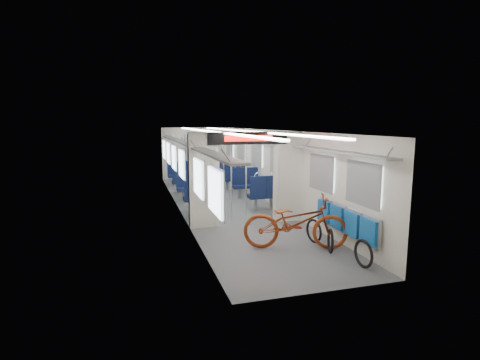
{
  "coord_description": "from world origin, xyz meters",
  "views": [
    {
      "loc": [
        -2.71,
        -10.76,
        2.54
      ],
      "look_at": [
        -0.11,
        -1.75,
        1.08
      ],
      "focal_mm": 28.0,
      "sensor_mm": 36.0,
      "label": 1
    }
  ],
  "objects_px": {
    "seat_bay_far_right": "(228,172)",
    "stanchion_far_right": "(224,163)",
    "bike_hoop_c": "(314,232)",
    "seat_bay_far_left": "(182,175)",
    "flip_bench": "(345,220)",
    "stanchion_near_left": "(231,177)",
    "bike_hoop_b": "(330,242)",
    "seat_bay_near_right": "(254,186)",
    "bicycle": "(296,222)",
    "stanchion_far_left": "(209,164)",
    "stanchion_near_right": "(246,174)",
    "bike_hoop_a": "(363,255)",
    "seat_bay_near_left": "(195,189)"
  },
  "relations": [
    {
      "from": "seat_bay_near_right",
      "to": "bicycle",
      "type": "bearing_deg",
      "value": -97.27
    },
    {
      "from": "bicycle",
      "to": "seat_bay_near_left",
      "type": "height_order",
      "value": "bicycle"
    },
    {
      "from": "seat_bay_far_left",
      "to": "stanchion_far_left",
      "type": "height_order",
      "value": "stanchion_far_left"
    },
    {
      "from": "stanchion_near_left",
      "to": "stanchion_far_left",
      "type": "distance_m",
      "value": 3.21
    },
    {
      "from": "flip_bench",
      "to": "stanchion_near_left",
      "type": "relative_size",
      "value": 0.93
    },
    {
      "from": "bike_hoop_b",
      "to": "stanchion_far_right",
      "type": "distance_m",
      "value": 6.31
    },
    {
      "from": "stanchion_far_left",
      "to": "stanchion_far_right",
      "type": "height_order",
      "value": "same"
    },
    {
      "from": "flip_bench",
      "to": "seat_bay_near_right",
      "type": "relative_size",
      "value": 0.99
    },
    {
      "from": "bike_hoop_c",
      "to": "seat_bay_far_left",
      "type": "distance_m",
      "value": 7.47
    },
    {
      "from": "bicycle",
      "to": "stanchion_near_left",
      "type": "height_order",
      "value": "stanchion_near_left"
    },
    {
      "from": "seat_bay_far_left",
      "to": "stanchion_far_right",
      "type": "relative_size",
      "value": 0.87
    },
    {
      "from": "seat_bay_far_left",
      "to": "stanchion_near_right",
      "type": "relative_size",
      "value": 0.87
    },
    {
      "from": "stanchion_near_left",
      "to": "stanchion_far_right",
      "type": "bearing_deg",
      "value": 79.72
    },
    {
      "from": "flip_bench",
      "to": "stanchion_near_right",
      "type": "distance_m",
      "value": 3.43
    },
    {
      "from": "seat_bay_far_right",
      "to": "bicycle",
      "type": "bearing_deg",
      "value": -94.1
    },
    {
      "from": "stanchion_near_left",
      "to": "stanchion_far_right",
      "type": "height_order",
      "value": "same"
    },
    {
      "from": "seat_bay_far_right",
      "to": "stanchion_far_left",
      "type": "xyz_separation_m",
      "value": [
        -1.18,
        -2.01,
        0.6
      ]
    },
    {
      "from": "flip_bench",
      "to": "bike_hoop_b",
      "type": "distance_m",
      "value": 0.58
    },
    {
      "from": "stanchion_near_left",
      "to": "stanchion_far_left",
      "type": "height_order",
      "value": "same"
    },
    {
      "from": "bicycle",
      "to": "seat_bay_far_right",
      "type": "height_order",
      "value": "seat_bay_far_right"
    },
    {
      "from": "bike_hoop_b",
      "to": "seat_bay_far_right",
      "type": "distance_m",
      "value": 8.11
    },
    {
      "from": "bike_hoop_b",
      "to": "seat_bay_near_right",
      "type": "bearing_deg",
      "value": 90.0
    },
    {
      "from": "bicycle",
      "to": "seat_bay_far_left",
      "type": "distance_m",
      "value": 7.58
    },
    {
      "from": "bicycle",
      "to": "bike_hoop_c",
      "type": "xyz_separation_m",
      "value": [
        0.53,
        0.22,
        -0.32
      ]
    },
    {
      "from": "seat_bay_far_right",
      "to": "stanchion_far_left",
      "type": "bearing_deg",
      "value": -120.56
    },
    {
      "from": "stanchion_far_right",
      "to": "bike_hoop_c",
      "type": "bearing_deg",
      "value": -83.68
    },
    {
      "from": "flip_bench",
      "to": "seat_bay_far_right",
      "type": "bearing_deg",
      "value": 93.03
    },
    {
      "from": "flip_bench",
      "to": "stanchion_near_right",
      "type": "xyz_separation_m",
      "value": [
        -1.11,
        3.19,
        0.57
      ]
    },
    {
      "from": "flip_bench",
      "to": "stanchion_far_left",
      "type": "bearing_deg",
      "value": 105.17
    },
    {
      "from": "bike_hoop_b",
      "to": "seat_bay_near_right",
      "type": "height_order",
      "value": "seat_bay_near_right"
    },
    {
      "from": "bike_hoop_a",
      "to": "stanchion_far_right",
      "type": "xyz_separation_m",
      "value": [
        -0.81,
        7.03,
        0.92
      ]
    },
    {
      "from": "flip_bench",
      "to": "stanchion_far_right",
      "type": "distance_m",
      "value": 6.15
    },
    {
      "from": "bike_hoop_b",
      "to": "stanchion_near_left",
      "type": "bearing_deg",
      "value": 113.16
    },
    {
      "from": "bike_hoop_a",
      "to": "seat_bay_near_left",
      "type": "bearing_deg",
      "value": 109.93
    },
    {
      "from": "seat_bay_far_right",
      "to": "stanchion_far_right",
      "type": "xyz_separation_m",
      "value": [
        -0.63,
        -1.89,
        0.6
      ]
    },
    {
      "from": "bike_hoop_a",
      "to": "bike_hoop_b",
      "type": "xyz_separation_m",
      "value": [
        -0.18,
        0.83,
        -0.01
      ]
    },
    {
      "from": "bicycle",
      "to": "stanchion_far_right",
      "type": "bearing_deg",
      "value": 19.91
    },
    {
      "from": "flip_bench",
      "to": "bike_hoop_b",
      "type": "relative_size",
      "value": 4.4
    },
    {
      "from": "flip_bench",
      "to": "stanchion_near_left",
      "type": "distance_m",
      "value": 3.23
    },
    {
      "from": "bike_hoop_b",
      "to": "stanchion_far_left",
      "type": "distance_m",
      "value": 6.28
    },
    {
      "from": "seat_bay_far_left",
      "to": "seat_bay_far_right",
      "type": "distance_m",
      "value": 1.88
    },
    {
      "from": "stanchion_far_left",
      "to": "seat_bay_far_left",
      "type": "bearing_deg",
      "value": 110.84
    },
    {
      "from": "bike_hoop_b",
      "to": "bicycle",
      "type": "bearing_deg",
      "value": 141.63
    },
    {
      "from": "bike_hoop_b",
      "to": "stanchion_near_left",
      "type": "xyz_separation_m",
      "value": [
        -1.23,
        2.89,
        0.93
      ]
    },
    {
      "from": "flip_bench",
      "to": "bike_hoop_c",
      "type": "height_order",
      "value": "flip_bench"
    },
    {
      "from": "stanchion_near_right",
      "to": "stanchion_far_left",
      "type": "relative_size",
      "value": 1.0
    },
    {
      "from": "seat_bay_far_right",
      "to": "stanchion_near_right",
      "type": "height_order",
      "value": "stanchion_near_right"
    },
    {
      "from": "seat_bay_near_left",
      "to": "seat_bay_far_right",
      "type": "xyz_separation_m",
      "value": [
        1.87,
        3.28,
        0.02
      ]
    },
    {
      "from": "bike_hoop_a",
      "to": "stanchion_far_right",
      "type": "relative_size",
      "value": 0.22
    },
    {
      "from": "seat_bay_near_right",
      "to": "flip_bench",
      "type": "bearing_deg",
      "value": -84.75
    }
  ]
}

